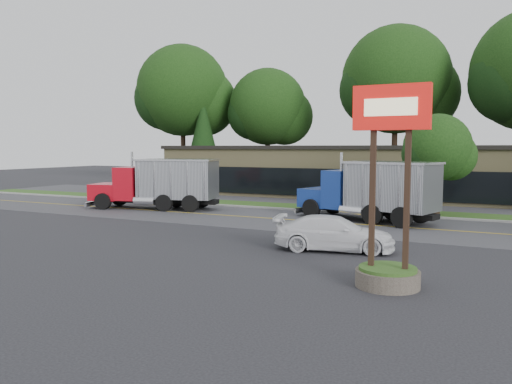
{
  "coord_description": "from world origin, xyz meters",
  "views": [
    {
      "loc": [
        13.29,
        -17.34,
        4.15
      ],
      "look_at": [
        1.92,
        6.25,
        1.8
      ],
      "focal_mm": 35.0,
      "sensor_mm": 36.0,
      "label": 1
    }
  ],
  "objects_px": {
    "dump_truck_red": "(161,182)",
    "rally_car": "(334,233)",
    "bilo_sign": "(389,220)",
    "dump_truck_blue": "(373,189)"
  },
  "relations": [
    {
      "from": "dump_truck_red",
      "to": "rally_car",
      "type": "distance_m",
      "value": 16.51
    },
    {
      "from": "bilo_sign",
      "to": "rally_car",
      "type": "bearing_deg",
      "value": 123.91
    },
    {
      "from": "dump_truck_red",
      "to": "rally_car",
      "type": "height_order",
      "value": "dump_truck_red"
    },
    {
      "from": "dump_truck_red",
      "to": "dump_truck_blue",
      "type": "height_order",
      "value": "same"
    },
    {
      "from": "dump_truck_blue",
      "to": "rally_car",
      "type": "xyz_separation_m",
      "value": [
        0.33,
        -8.51,
        -1.11
      ]
    },
    {
      "from": "rally_car",
      "to": "bilo_sign",
      "type": "bearing_deg",
      "value": -158.4
    },
    {
      "from": "dump_truck_red",
      "to": "dump_truck_blue",
      "type": "distance_m",
      "value": 14.1
    },
    {
      "from": "bilo_sign",
      "to": "dump_truck_red",
      "type": "distance_m",
      "value": 21.4
    },
    {
      "from": "dump_truck_red",
      "to": "rally_car",
      "type": "bearing_deg",
      "value": 137.37
    },
    {
      "from": "bilo_sign",
      "to": "rally_car",
      "type": "relative_size",
      "value": 1.24
    }
  ]
}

